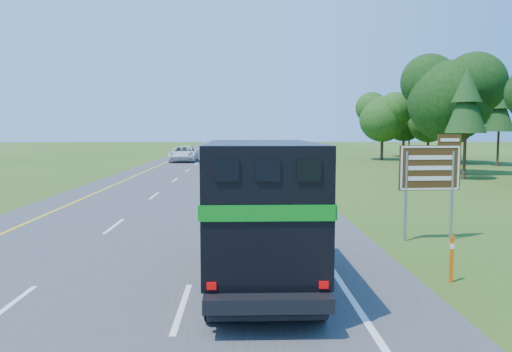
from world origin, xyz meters
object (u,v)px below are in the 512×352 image
at_px(horse_truck, 260,206).
at_px(white_suv, 184,154).
at_px(far_car, 209,143).
at_px(exit_sign, 431,172).

distance_m(horse_truck, white_suv, 47.46).
bearing_deg(far_car, exit_sign, -84.95).
bearing_deg(far_car, horse_truck, -88.74).
bearing_deg(white_suv, exit_sign, -73.24).
distance_m(far_car, exit_sign, 94.59).
distance_m(horse_truck, exit_sign, 7.39).
bearing_deg(horse_truck, white_suv, 98.59).
height_order(far_car, exit_sign, exit_sign).
relative_size(horse_truck, exit_sign, 2.15).
height_order(white_suv, far_car, white_suv).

